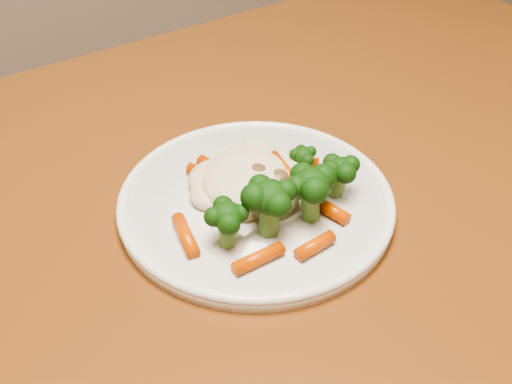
% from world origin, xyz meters
% --- Properties ---
extents(dining_table, '(1.19, 0.91, 0.75)m').
position_xyz_m(dining_table, '(-0.02, 0.19, 0.64)').
color(dining_table, brown).
rests_on(dining_table, ground).
extents(plate, '(0.25, 0.25, 0.01)m').
position_xyz_m(plate, '(-0.05, 0.16, 0.76)').
color(plate, white).
rests_on(plate, dining_table).
extents(meal, '(0.18, 0.16, 0.05)m').
position_xyz_m(meal, '(-0.05, 0.15, 0.78)').
color(meal, beige).
rests_on(meal, plate).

